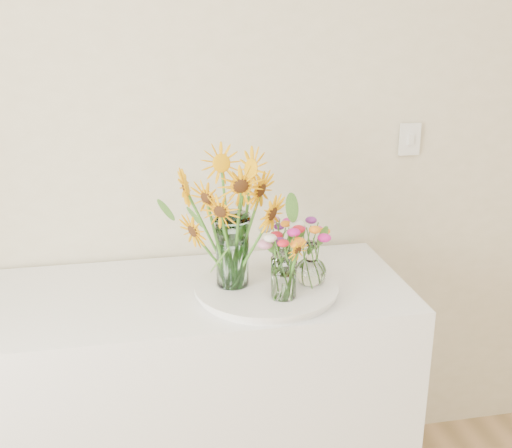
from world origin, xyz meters
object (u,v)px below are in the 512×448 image
at_px(tray, 266,290).
at_px(small_vase_c, 281,257).
at_px(counter, 198,408).
at_px(mason_jar, 232,250).
at_px(small_vase_a, 284,278).
at_px(small_vase_b, 311,263).

distance_m(tray, small_vase_c, 0.14).
height_order(counter, tray, tray).
bearing_deg(small_vase_c, counter, -173.76).
bearing_deg(mason_jar, tray, -14.76).
bearing_deg(tray, counter, 162.84).
xyz_separation_m(counter, small_vase_c, (0.30, 0.03, 0.53)).
bearing_deg(counter, mason_jar, -19.15).
bearing_deg(mason_jar, counter, 160.85).
bearing_deg(tray, small_vase_c, 54.74).
bearing_deg(small_vase_c, tray, -125.26).
relative_size(tray, small_vase_a, 3.25).
bearing_deg(small_vase_a, tray, 108.91).
xyz_separation_m(tray, small_vase_c, (0.07, 0.10, 0.07)).
bearing_deg(small_vase_a, small_vase_c, 78.65).
bearing_deg(mason_jar, small_vase_b, -8.37).
height_order(counter, small_vase_c, small_vase_c).
relative_size(small_vase_b, small_vase_c, 1.33).
relative_size(counter, tray, 3.21).
relative_size(tray, small_vase_b, 3.02).
height_order(counter, small_vase_b, small_vase_b).
bearing_deg(small_vase_a, counter, 147.43).
relative_size(small_vase_a, small_vase_c, 1.24).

